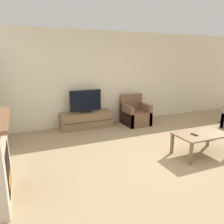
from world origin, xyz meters
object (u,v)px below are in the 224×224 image
coffee_table (201,136)px  tv_stand (86,120)px  armchair (135,115)px  tv (86,102)px  remote (194,135)px

coffee_table → tv_stand: bearing=121.7°
tv_stand → armchair: armchair is taller
armchair → coffee_table: armchair is taller
armchair → tv: bearing=171.2°
armchair → tv_stand: bearing=171.1°
armchair → coffee_table: (0.19, -2.42, 0.11)m
tv_stand → tv: size_ratio=1.61×
tv_stand → armchair: 1.47m
tv → remote: (1.44, -2.66, -0.29)m
tv → remote: 3.04m
armchair → coffee_table: 2.43m
remote → tv: bearing=111.0°
tv → coffee_table: 3.13m
armchair → remote: bearing=-90.3°
tv → remote: bearing=-61.6°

